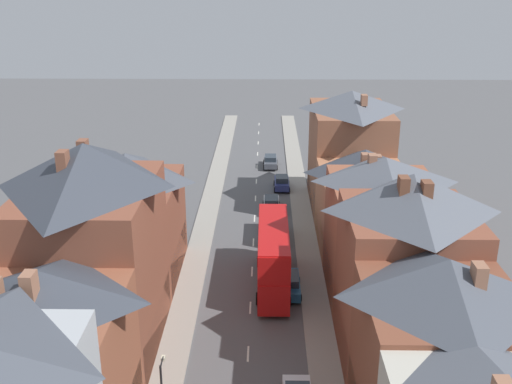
% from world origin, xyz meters
% --- Properties ---
extents(pavement_left, '(2.20, 104.00, 0.14)m').
position_xyz_m(pavement_left, '(-5.10, 38.00, 0.07)').
color(pavement_left, gray).
rests_on(pavement_left, ground).
extents(pavement_right, '(2.20, 104.00, 0.14)m').
position_xyz_m(pavement_right, '(5.10, 38.00, 0.07)').
color(pavement_right, gray).
rests_on(pavement_right, ground).
extents(centre_line_dashes, '(0.14, 97.80, 0.01)m').
position_xyz_m(centre_line_dashes, '(0.00, 36.00, 0.01)').
color(centre_line_dashes, silver).
rests_on(centre_line_dashes, ground).
extents(terrace_row_left, '(8.00, 46.26, 14.63)m').
position_xyz_m(terrace_row_left, '(-10.19, 12.10, 6.05)').
color(terrace_row_left, '#ADB2B7').
rests_on(terrace_row_left, ground).
extents(terrace_row_right, '(8.00, 63.09, 13.09)m').
position_xyz_m(terrace_row_right, '(10.18, 20.87, 5.74)').
color(terrace_row_right, '#935138').
rests_on(terrace_row_right, ground).
extents(double_decker_bus_lead, '(2.74, 10.80, 5.30)m').
position_xyz_m(double_decker_bus_lead, '(1.79, 27.53, 2.82)').
color(double_decker_bus_lead, red).
rests_on(double_decker_bus_lead, ground).
extents(car_parked_left_a, '(1.90, 4.21, 1.63)m').
position_xyz_m(car_parked_left_a, '(1.80, 59.88, 0.82)').
color(car_parked_left_a, '#4C515B').
rests_on(car_parked_left_a, ground).
extents(car_parked_right_a, '(1.90, 4.36, 1.59)m').
position_xyz_m(car_parked_right_a, '(1.80, 44.28, 0.81)').
color(car_parked_right_a, '#B7BABF').
rests_on(car_parked_right_a, ground).
extents(car_mid_black, '(1.90, 3.96, 1.65)m').
position_xyz_m(car_mid_black, '(3.10, 51.26, 0.83)').
color(car_mid_black, navy).
rests_on(car_mid_black, ground).
extents(car_mid_white, '(1.90, 4.46, 1.69)m').
position_xyz_m(car_mid_white, '(3.10, 26.38, 0.85)').
color(car_mid_white, '#236093').
rests_on(car_mid_white, ground).
extents(delivery_van, '(2.20, 5.20, 2.41)m').
position_xyz_m(delivery_van, '(1.80, 37.18, 1.34)').
color(delivery_van, silver).
rests_on(delivery_van, ground).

